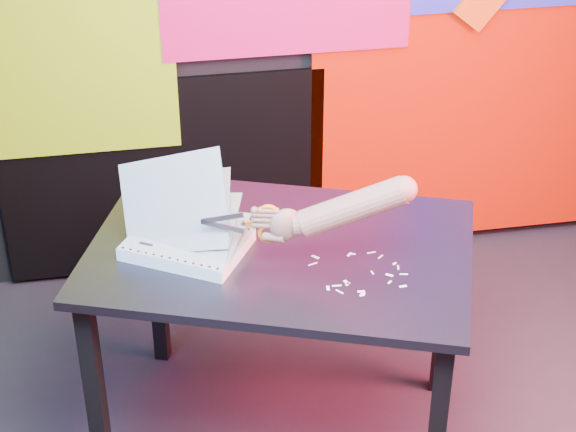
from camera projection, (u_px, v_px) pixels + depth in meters
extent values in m
cube|color=#BB1604|center=(506.00, 61.00, 3.88)|extent=(1.60, 0.02, 1.60)
cube|color=#82BD12|center=(69.00, 29.00, 3.48)|extent=(0.75, 0.02, 1.00)
cube|color=black|center=(164.00, 177.00, 3.87)|extent=(1.30, 0.02, 0.85)
cube|color=black|center=(96.00, 397.00, 2.89)|extent=(0.06, 0.06, 0.72)
cube|color=black|center=(157.00, 277.00, 3.43)|extent=(0.06, 0.06, 0.72)
cube|color=black|center=(444.00, 307.00, 3.28)|extent=(0.06, 0.06, 0.72)
cube|color=black|center=(280.00, 252.00, 2.89)|extent=(1.33, 1.10, 0.03)
cube|color=silver|center=(187.00, 244.00, 2.86)|extent=(0.42, 0.39, 0.04)
cube|color=white|center=(187.00, 238.00, 2.85)|extent=(0.42, 0.39, 0.00)
cube|color=white|center=(187.00, 237.00, 2.85)|extent=(0.40, 0.38, 0.10)
cube|color=white|center=(183.00, 228.00, 2.84)|extent=(0.37, 0.35, 0.18)
cube|color=white|center=(178.00, 212.00, 2.83)|extent=(0.33, 0.31, 0.25)
cube|color=white|center=(173.00, 197.00, 2.82)|extent=(0.30, 0.26, 0.30)
cylinder|color=black|center=(123.00, 248.00, 2.80)|extent=(0.01, 0.01, 0.00)
cylinder|color=black|center=(131.00, 249.00, 2.80)|extent=(0.01, 0.01, 0.00)
cylinder|color=black|center=(138.00, 251.00, 2.79)|extent=(0.01, 0.01, 0.00)
cylinder|color=black|center=(146.00, 253.00, 2.78)|extent=(0.01, 0.01, 0.00)
cylinder|color=black|center=(154.00, 255.00, 2.77)|extent=(0.01, 0.01, 0.00)
cylinder|color=black|center=(162.00, 256.00, 2.76)|extent=(0.01, 0.01, 0.00)
cylinder|color=black|center=(170.00, 258.00, 2.76)|extent=(0.01, 0.01, 0.00)
cylinder|color=black|center=(177.00, 260.00, 2.75)|extent=(0.01, 0.01, 0.00)
cylinder|color=black|center=(185.00, 262.00, 2.74)|extent=(0.01, 0.01, 0.00)
cylinder|color=black|center=(193.00, 263.00, 2.73)|extent=(0.01, 0.01, 0.00)
cylinder|color=black|center=(201.00, 265.00, 2.73)|extent=(0.01, 0.01, 0.00)
cylinder|color=black|center=(210.00, 267.00, 2.72)|extent=(0.01, 0.01, 0.00)
cylinder|color=black|center=(218.00, 269.00, 2.71)|extent=(0.01, 0.01, 0.00)
cylinder|color=black|center=(159.00, 211.00, 2.98)|extent=(0.01, 0.01, 0.00)
cylinder|color=black|center=(166.00, 212.00, 2.98)|extent=(0.01, 0.01, 0.00)
cylinder|color=black|center=(173.00, 214.00, 2.97)|extent=(0.01, 0.01, 0.00)
cylinder|color=black|center=(181.00, 215.00, 2.96)|extent=(0.01, 0.01, 0.00)
cylinder|color=black|center=(188.00, 217.00, 2.95)|extent=(0.01, 0.01, 0.00)
cylinder|color=black|center=(196.00, 218.00, 2.94)|extent=(0.01, 0.01, 0.00)
cylinder|color=black|center=(203.00, 220.00, 2.94)|extent=(0.01, 0.01, 0.00)
cylinder|color=black|center=(211.00, 221.00, 2.93)|extent=(0.01, 0.01, 0.00)
cylinder|color=black|center=(218.00, 223.00, 2.92)|extent=(0.01, 0.01, 0.00)
cylinder|color=black|center=(226.00, 224.00, 2.91)|extent=(0.01, 0.01, 0.00)
cylinder|color=black|center=(233.00, 226.00, 2.91)|extent=(0.01, 0.01, 0.00)
cylinder|color=black|center=(241.00, 227.00, 2.90)|extent=(0.01, 0.01, 0.00)
cylinder|color=black|center=(249.00, 229.00, 2.89)|extent=(0.01, 0.01, 0.00)
cube|color=black|center=(169.00, 226.00, 2.91)|extent=(0.06, 0.04, 0.00)
cube|color=black|center=(196.00, 235.00, 2.86)|extent=(0.04, 0.03, 0.00)
cube|color=black|center=(171.00, 242.00, 2.83)|extent=(0.07, 0.05, 0.00)
cube|color=black|center=(201.00, 252.00, 2.78)|extent=(0.04, 0.03, 0.00)
cube|color=black|center=(146.00, 244.00, 2.82)|extent=(0.04, 0.03, 0.00)
cube|color=silver|center=(222.00, 218.00, 2.73)|extent=(0.12, 0.03, 0.04)
cube|color=silver|center=(222.00, 226.00, 2.74)|extent=(0.12, 0.03, 0.04)
cylinder|color=silver|center=(243.00, 223.00, 2.73)|extent=(0.02, 0.01, 0.01)
cube|color=#D6640E|center=(251.00, 225.00, 2.73)|extent=(0.05, 0.02, 0.02)
cube|color=#D6640E|center=(251.00, 222.00, 2.72)|extent=(0.05, 0.02, 0.02)
torus|color=#D6640E|center=(269.00, 215.00, 2.71)|extent=(0.07, 0.03, 0.07)
torus|color=#D6640E|center=(269.00, 233.00, 2.74)|extent=(0.07, 0.03, 0.07)
ellipsoid|color=#8F5D4C|center=(286.00, 225.00, 2.72)|extent=(0.10, 0.06, 0.10)
cylinder|color=#8F5D4C|center=(269.00, 225.00, 2.73)|extent=(0.08, 0.04, 0.02)
cylinder|color=#8F5D4C|center=(269.00, 220.00, 2.72)|extent=(0.07, 0.04, 0.02)
cylinder|color=#8F5D4C|center=(269.00, 215.00, 2.71)|extent=(0.07, 0.03, 0.02)
cylinder|color=#8F5D4C|center=(269.00, 211.00, 2.70)|extent=(0.06, 0.03, 0.02)
cylinder|color=#8F5D4C|center=(274.00, 237.00, 2.73)|extent=(0.07, 0.05, 0.03)
cylinder|color=#8F5D4C|center=(303.00, 224.00, 2.72)|extent=(0.07, 0.08, 0.07)
cylinder|color=#8F5D4C|center=(353.00, 207.00, 2.68)|extent=(0.32, 0.16, 0.20)
sphere|color=#8F5D4C|center=(404.00, 189.00, 2.63)|extent=(0.08, 0.08, 0.08)
cube|color=white|center=(389.00, 275.00, 2.76)|extent=(0.02, 0.02, 0.00)
cube|color=white|center=(404.00, 274.00, 2.76)|extent=(0.02, 0.01, 0.00)
cube|color=white|center=(313.00, 264.00, 2.80)|extent=(0.03, 0.01, 0.00)
cube|color=white|center=(361.00, 292.00, 2.69)|extent=(0.02, 0.01, 0.00)
cube|color=white|center=(403.00, 286.00, 2.71)|extent=(0.02, 0.01, 0.00)
cube|color=white|center=(364.00, 294.00, 2.68)|extent=(0.01, 0.02, 0.00)
cube|color=white|center=(349.00, 254.00, 2.85)|extent=(0.02, 0.02, 0.00)
cube|color=white|center=(340.00, 292.00, 2.69)|extent=(0.02, 0.02, 0.00)
cube|color=white|center=(390.00, 282.00, 2.73)|extent=(0.02, 0.02, 0.00)
cube|color=white|center=(337.00, 286.00, 2.71)|extent=(0.03, 0.01, 0.00)
cube|color=white|center=(395.00, 264.00, 2.81)|extent=(0.01, 0.01, 0.00)
cube|color=white|center=(361.00, 295.00, 2.67)|extent=(0.01, 0.02, 0.00)
cube|color=white|center=(353.00, 254.00, 2.85)|extent=(0.01, 0.01, 0.00)
cube|color=white|center=(328.00, 288.00, 2.70)|extent=(0.01, 0.02, 0.00)
cube|color=white|center=(398.00, 268.00, 2.79)|extent=(0.01, 0.02, 0.00)
cube|color=white|center=(348.00, 284.00, 2.72)|extent=(0.02, 0.02, 0.00)
cube|color=white|center=(346.00, 282.00, 2.73)|extent=(0.02, 0.02, 0.00)
cube|color=white|center=(372.00, 273.00, 2.77)|extent=(0.01, 0.02, 0.00)
cube|color=white|center=(371.00, 253.00, 2.86)|extent=(0.03, 0.01, 0.00)
cube|color=white|center=(315.00, 257.00, 2.84)|extent=(0.02, 0.03, 0.00)
cube|color=white|center=(380.00, 257.00, 2.84)|extent=(0.02, 0.02, 0.00)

